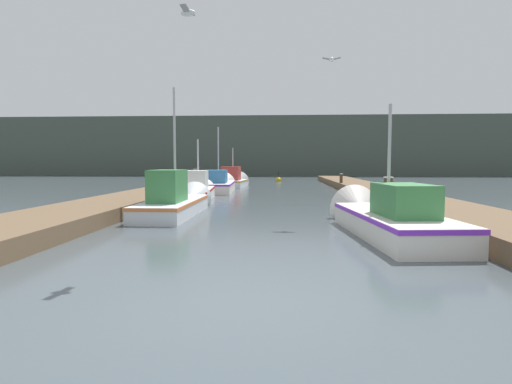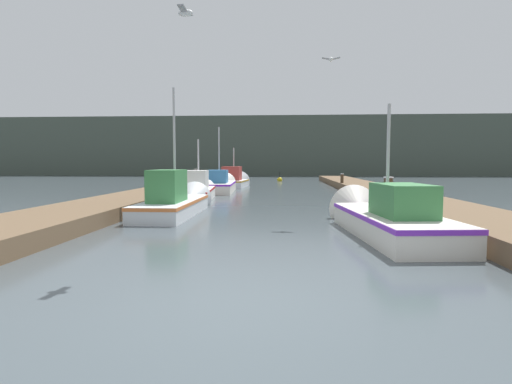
{
  "view_description": "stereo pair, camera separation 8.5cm",
  "coord_description": "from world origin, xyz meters",
  "px_view_note": "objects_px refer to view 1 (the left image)",
  "views": [
    {
      "loc": [
        0.43,
        -4.87,
        1.79
      ],
      "look_at": [
        -0.53,
        11.44,
        0.58
      ],
      "focal_mm": 28.0,
      "sensor_mm": 36.0,
      "label": 1
    },
    {
      "loc": [
        0.52,
        -4.86,
        1.79
      ],
      "look_at": [
        -0.53,
        11.44,
        0.58
      ],
      "focal_mm": 28.0,
      "sensor_mm": 36.0,
      "label": 2
    }
  ],
  "objects_px": {
    "fishing_boat_4": "(234,181)",
    "seagull_lead": "(332,59)",
    "fishing_boat_1": "(178,201)",
    "mooring_piling_2": "(341,181)",
    "fishing_boat_0": "(384,217)",
    "fishing_boat_2": "(199,190)",
    "seagull_1": "(188,13)",
    "fishing_boat_3": "(219,185)",
    "mooring_piling_3": "(196,181)",
    "channel_buoy": "(279,180)",
    "mooring_piling_1": "(388,194)"
  },
  "relations": [
    {
      "from": "fishing_boat_4",
      "to": "seagull_lead",
      "type": "bearing_deg",
      "value": -69.72
    },
    {
      "from": "fishing_boat_1",
      "to": "mooring_piling_2",
      "type": "relative_size",
      "value": 5.58
    },
    {
      "from": "fishing_boat_0",
      "to": "fishing_boat_2",
      "type": "bearing_deg",
      "value": 121.07
    },
    {
      "from": "fishing_boat_1",
      "to": "fishing_boat_2",
      "type": "bearing_deg",
      "value": 93.44
    },
    {
      "from": "fishing_boat_1",
      "to": "seagull_lead",
      "type": "relative_size",
      "value": 10.75
    },
    {
      "from": "fishing_boat_0",
      "to": "seagull_1",
      "type": "bearing_deg",
      "value": -151.4
    },
    {
      "from": "fishing_boat_0",
      "to": "fishing_boat_4",
      "type": "bearing_deg",
      "value": 101.99
    },
    {
      "from": "fishing_boat_3",
      "to": "mooring_piling_2",
      "type": "distance_m",
      "value": 8.06
    },
    {
      "from": "fishing_boat_0",
      "to": "fishing_boat_4",
      "type": "relative_size",
      "value": 1.27
    },
    {
      "from": "mooring_piling_3",
      "to": "channel_buoy",
      "type": "bearing_deg",
      "value": 71.43
    },
    {
      "from": "fishing_boat_0",
      "to": "fishing_boat_3",
      "type": "xyz_separation_m",
      "value": [
        -6.41,
        14.36,
        0.0
      ]
    },
    {
      "from": "fishing_boat_4",
      "to": "mooring_piling_1",
      "type": "distance_m",
      "value": 16.4
    },
    {
      "from": "fishing_boat_3",
      "to": "mooring_piling_3",
      "type": "bearing_deg",
      "value": -140.0
    },
    {
      "from": "fishing_boat_3",
      "to": "fishing_boat_4",
      "type": "relative_size",
      "value": 1.33
    },
    {
      "from": "fishing_boat_0",
      "to": "fishing_boat_1",
      "type": "relative_size",
      "value": 0.99
    },
    {
      "from": "fishing_boat_0",
      "to": "fishing_boat_4",
      "type": "xyz_separation_m",
      "value": [
        -6.08,
        19.27,
        0.02
      ]
    },
    {
      "from": "mooring_piling_2",
      "to": "mooring_piling_3",
      "type": "bearing_deg",
      "value": -160.97
    },
    {
      "from": "seagull_1",
      "to": "mooring_piling_3",
      "type": "bearing_deg",
      "value": -162.44
    },
    {
      "from": "seagull_lead",
      "to": "seagull_1",
      "type": "relative_size",
      "value": 0.99
    },
    {
      "from": "mooring_piling_1",
      "to": "seagull_1",
      "type": "distance_m",
      "value": 10.23
    },
    {
      "from": "fishing_boat_4",
      "to": "seagull_lead",
      "type": "xyz_separation_m",
      "value": [
        4.99,
        -17.02,
        4.51
      ]
    },
    {
      "from": "fishing_boat_1",
      "to": "fishing_boat_2",
      "type": "distance_m",
      "value": 5.29
    },
    {
      "from": "fishing_boat_1",
      "to": "seagull_lead",
      "type": "bearing_deg",
      "value": -15.08
    },
    {
      "from": "seagull_1",
      "to": "fishing_boat_4",
      "type": "bearing_deg",
      "value": -169.53
    },
    {
      "from": "mooring_piling_1",
      "to": "seagull_1",
      "type": "bearing_deg",
      "value": -126.85
    },
    {
      "from": "fishing_boat_2",
      "to": "mooring_piling_3",
      "type": "distance_m",
      "value": 4.44
    },
    {
      "from": "fishing_boat_0",
      "to": "mooring_piling_3",
      "type": "relative_size",
      "value": 4.16
    },
    {
      "from": "fishing_boat_0",
      "to": "fishing_boat_3",
      "type": "distance_m",
      "value": 15.72
    },
    {
      "from": "fishing_boat_2",
      "to": "mooring_piling_1",
      "type": "distance_m",
      "value": 9.02
    },
    {
      "from": "fishing_boat_4",
      "to": "mooring_piling_2",
      "type": "xyz_separation_m",
      "value": [
        7.49,
        -2.94,
        0.11
      ]
    },
    {
      "from": "mooring_piling_3",
      "to": "fishing_boat_0",
      "type": "bearing_deg",
      "value": -59.94
    },
    {
      "from": "mooring_piling_2",
      "to": "mooring_piling_3",
      "type": "height_order",
      "value": "mooring_piling_3"
    },
    {
      "from": "fishing_boat_3",
      "to": "channel_buoy",
      "type": "height_order",
      "value": "fishing_boat_3"
    },
    {
      "from": "fishing_boat_2",
      "to": "fishing_boat_3",
      "type": "xyz_separation_m",
      "value": [
        0.2,
        5.46,
        -0.03
      ]
    },
    {
      "from": "fishing_boat_2",
      "to": "channel_buoy",
      "type": "bearing_deg",
      "value": 73.23
    },
    {
      "from": "fishing_boat_2",
      "to": "seagull_1",
      "type": "height_order",
      "value": "seagull_1"
    },
    {
      "from": "fishing_boat_0",
      "to": "channel_buoy",
      "type": "relative_size",
      "value": 5.87
    },
    {
      "from": "mooring_piling_2",
      "to": "fishing_boat_2",
      "type": "bearing_deg",
      "value": -137.16
    },
    {
      "from": "fishing_boat_2",
      "to": "mooring_piling_1",
      "type": "xyz_separation_m",
      "value": [
        7.95,
        -4.26,
        0.19
      ]
    },
    {
      "from": "fishing_boat_0",
      "to": "fishing_boat_1",
      "type": "xyz_separation_m",
      "value": [
        -6.27,
        3.62,
        0.02
      ]
    },
    {
      "from": "fishing_boat_4",
      "to": "mooring_piling_3",
      "type": "relative_size",
      "value": 3.28
    },
    {
      "from": "mooring_piling_1",
      "to": "seagull_lead",
      "type": "bearing_deg",
      "value": -135.59
    },
    {
      "from": "fishing_boat_0",
      "to": "seagull_1",
      "type": "height_order",
      "value": "seagull_1"
    },
    {
      "from": "fishing_boat_3",
      "to": "mooring_piling_2",
      "type": "bearing_deg",
      "value": 11.22
    },
    {
      "from": "fishing_boat_4",
      "to": "channel_buoy",
      "type": "distance_m",
      "value": 9.12
    },
    {
      "from": "fishing_boat_3",
      "to": "mooring_piling_1",
      "type": "bearing_deg",
      "value": -54.35
    },
    {
      "from": "fishing_boat_0",
      "to": "channel_buoy",
      "type": "height_order",
      "value": "fishing_boat_0"
    },
    {
      "from": "fishing_boat_4",
      "to": "mooring_piling_3",
      "type": "height_order",
      "value": "fishing_boat_4"
    },
    {
      "from": "fishing_boat_3",
      "to": "mooring_piling_3",
      "type": "height_order",
      "value": "fishing_boat_3"
    },
    {
      "from": "fishing_boat_4",
      "to": "seagull_1",
      "type": "bearing_deg",
      "value": -81.56
    }
  ]
}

